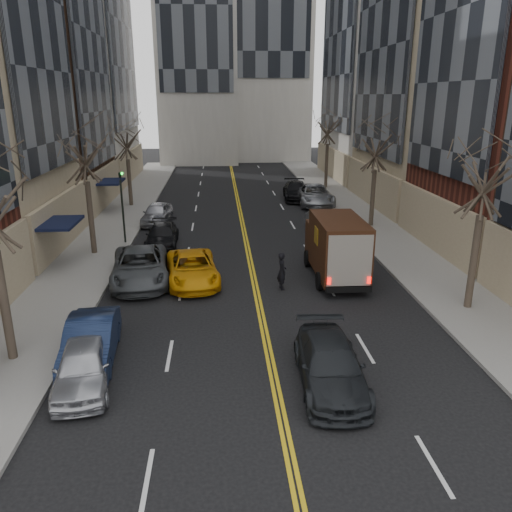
% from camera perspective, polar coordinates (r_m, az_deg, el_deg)
% --- Properties ---
extents(sidewalk_left, '(4.00, 66.00, 0.15)m').
position_cam_1_polar(sidewalk_left, '(36.58, -15.84, 3.57)').
color(sidewalk_left, slate).
rests_on(sidewalk_left, ground).
extents(sidewalk_right, '(4.00, 66.00, 0.15)m').
position_cam_1_polar(sidewalk_right, '(37.38, 12.37, 4.14)').
color(sidewalk_right, slate).
rests_on(sidewalk_right, ground).
extents(streetwall_right, '(12.26, 49.00, 34.00)m').
position_cam_1_polar(streetwall_right, '(44.31, 21.87, 25.04)').
color(streetwall_right, '#4C301E').
rests_on(streetwall_right, ground).
extents(tree_lf_mid, '(3.20, 3.20, 8.91)m').
position_cam_1_polar(tree_lf_mid, '(28.76, -19.22, 12.74)').
color(tree_lf_mid, '#382D23').
rests_on(tree_lf_mid, sidewalk_left).
extents(tree_lf_far, '(3.20, 3.20, 8.12)m').
position_cam_1_polar(tree_lf_far, '(41.48, -14.68, 13.64)').
color(tree_lf_far, '#382D23').
rests_on(tree_lf_far, sidewalk_left).
extents(tree_rt_near, '(3.20, 3.20, 8.71)m').
position_cam_1_polar(tree_rt_near, '(21.60, 25.04, 10.28)').
color(tree_rt_near, '#382D23').
rests_on(tree_rt_near, sidewalk_right).
extents(tree_rt_mid, '(3.20, 3.20, 8.32)m').
position_cam_1_polar(tree_rt_mid, '(34.49, 13.67, 13.20)').
color(tree_rt_mid, '#382D23').
rests_on(tree_rt_mid, sidewalk_right).
extents(tree_rt_far, '(3.20, 3.20, 9.11)m').
position_cam_1_polar(tree_rt_far, '(48.94, 8.29, 15.43)').
color(tree_rt_far, '#382D23').
rests_on(tree_rt_far, sidewalk_right).
extents(traffic_signal, '(0.29, 0.26, 4.70)m').
position_cam_1_polar(traffic_signal, '(30.89, -15.07, 6.30)').
color(traffic_signal, black).
rests_on(traffic_signal, sidewalk_left).
extents(ups_truck, '(2.41, 5.77, 3.15)m').
position_cam_1_polar(ups_truck, '(24.77, 9.13, 0.96)').
color(ups_truck, black).
rests_on(ups_truck, ground).
extents(observer_sedan, '(2.16, 4.89, 1.40)m').
position_cam_1_polar(observer_sedan, '(16.06, 8.49, -12.24)').
color(observer_sedan, black).
rests_on(observer_sedan, ground).
extents(taxi, '(2.94, 5.33, 1.41)m').
position_cam_1_polar(taxi, '(24.38, -7.28, -1.41)').
color(taxi, orange).
rests_on(taxi, ground).
extents(pedestrian, '(0.53, 0.71, 1.78)m').
position_cam_1_polar(pedestrian, '(23.30, 2.98, -1.73)').
color(pedestrian, black).
rests_on(pedestrian, ground).
extents(parked_lf_a, '(2.17, 4.27, 1.39)m').
position_cam_1_polar(parked_lf_a, '(16.76, -19.14, -11.75)').
color(parked_lf_a, '#B9BBC1').
rests_on(parked_lf_a, ground).
extents(parked_lf_b, '(1.92, 4.59, 1.48)m').
position_cam_1_polar(parked_lf_b, '(18.10, -18.36, -9.22)').
color(parked_lf_b, '#121D3A').
rests_on(parked_lf_b, ground).
extents(parked_lf_c, '(3.29, 5.98, 1.59)m').
position_cam_1_polar(parked_lf_c, '(24.84, -13.11, -1.16)').
color(parked_lf_c, '#45484C').
rests_on(parked_lf_c, ground).
extents(parked_lf_d, '(1.88, 4.50, 1.30)m').
position_cam_1_polar(parked_lf_d, '(30.54, -10.68, 2.29)').
color(parked_lf_d, black).
rests_on(parked_lf_d, ground).
extents(parked_lf_e, '(2.18, 4.45, 1.46)m').
position_cam_1_polar(parked_lf_e, '(36.11, -11.24, 4.80)').
color(parked_lf_e, '#A4A5AC').
rests_on(parked_lf_e, ground).
extents(parked_rt_a, '(1.76, 4.56, 1.48)m').
position_cam_1_polar(parked_rt_a, '(32.48, 7.80, 3.54)').
color(parked_rt_a, '#54585C').
rests_on(parked_rt_a, ground).
extents(parked_rt_b, '(2.88, 6.00, 1.65)m').
position_cam_1_polar(parked_rt_b, '(41.94, 6.71, 6.95)').
color(parked_rt_b, '#939599').
rests_on(parked_rt_b, ground).
extents(parked_rt_c, '(2.54, 5.43, 1.53)m').
position_cam_1_polar(parked_rt_c, '(43.89, 4.62, 7.43)').
color(parked_rt_c, black).
rests_on(parked_rt_c, ground).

